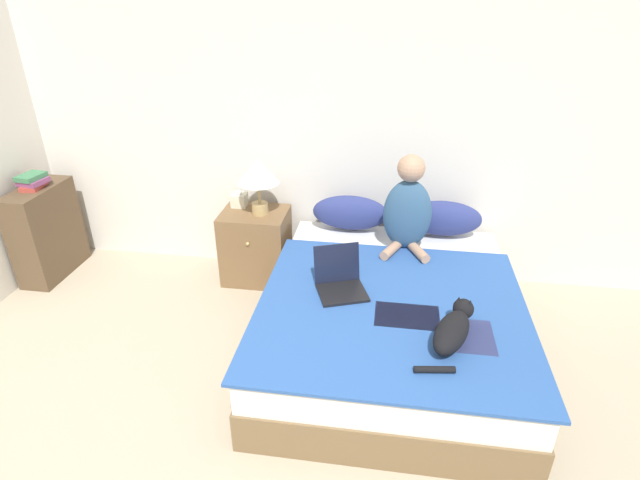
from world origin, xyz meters
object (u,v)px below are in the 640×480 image
object	(u,v)px
pillow_far	(442,218)
table_lamp	(258,173)
tissue_box	(239,200)
nightstand	(256,246)
bed	(390,320)
book_stack_top	(32,181)
laptop_open	(340,282)
cat_tabby	(453,329)
pillow_near	(350,213)
bookshelf	(47,232)
person_sitting	(408,209)

from	to	relation	value
pillow_far	table_lamp	distance (m)	1.50
tissue_box	nightstand	bearing A→B (deg)	-35.87
bed	book_stack_top	distance (m)	3.06
laptop_open	nightstand	distance (m)	1.19
book_stack_top	tissue_box	bearing A→B (deg)	9.95
cat_tabby	nightstand	xyz separation A→B (m)	(-1.49, 1.28, -0.26)
table_lamp	tissue_box	xyz separation A→B (m)	(-0.21, 0.12, -0.29)
laptop_open	cat_tabby	bearing A→B (deg)	-53.69
pillow_near	nightstand	xyz separation A→B (m)	(-0.78, -0.09, -0.32)
table_lamp	book_stack_top	bearing A→B (deg)	-174.95
tissue_box	cat_tabby	bearing A→B (deg)	-40.33
cat_tabby	book_stack_top	xyz separation A→B (m)	(-3.28, 1.11, 0.28)
bed	pillow_far	distance (m)	1.03
bookshelf	book_stack_top	size ratio (longest dim) A/B	3.41
bed	table_lamp	bearing A→B (deg)	144.44
book_stack_top	pillow_far	bearing A→B (deg)	4.57
nightstand	cat_tabby	bearing A→B (deg)	-40.75
pillow_near	pillow_far	size ratio (longest dim) A/B	1.00
laptop_open	tissue_box	size ratio (longest dim) A/B	2.90
pillow_near	cat_tabby	size ratio (longest dim) A/B	1.14
person_sitting	book_stack_top	distance (m)	3.02
cat_tabby	bookshelf	size ratio (longest dim) A/B	0.67
bed	table_lamp	distance (m)	1.52
pillow_far	nightstand	distance (m)	1.55
person_sitting	table_lamp	bearing A→B (deg)	172.08
cat_tabby	bookshelf	bearing A→B (deg)	93.46
person_sitting	table_lamp	xyz separation A→B (m)	(-1.17, 0.16, 0.16)
tissue_box	table_lamp	bearing A→B (deg)	-30.52
nightstand	pillow_near	bearing A→B (deg)	6.34
person_sitting	table_lamp	size ratio (longest dim) A/B	1.57
pillow_near	laptop_open	bearing A→B (deg)	-88.49
nightstand	table_lamp	world-z (taller)	table_lamp
bed	tissue_box	bearing A→B (deg)	145.22
person_sitting	bookshelf	xyz separation A→B (m)	(-3.01, -0.00, -0.40)
pillow_far	book_stack_top	xyz separation A→B (m)	(-3.30, -0.26, 0.23)
laptop_open	bookshelf	world-z (taller)	bookshelf
person_sitting	laptop_open	distance (m)	0.83
table_lamp	book_stack_top	xyz separation A→B (m)	(-1.85, -0.16, -0.11)
cat_tabby	laptop_open	distance (m)	0.82
laptop_open	table_lamp	distance (m)	1.19
laptop_open	tissue_box	world-z (taller)	same
nightstand	tissue_box	size ratio (longest dim) A/B	4.39
book_stack_top	bookshelf	bearing A→B (deg)	-58.94
pillow_near	person_sitting	size ratio (longest dim) A/B	0.83
laptop_open	pillow_near	bearing A→B (deg)	70.97
bed	pillow_far	world-z (taller)	pillow_far
pillow_far	cat_tabby	distance (m)	1.37
pillow_far	person_sitting	world-z (taller)	person_sitting
bed	laptop_open	bearing A→B (deg)	-172.79
bed	bookshelf	bearing A→B (deg)	168.21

